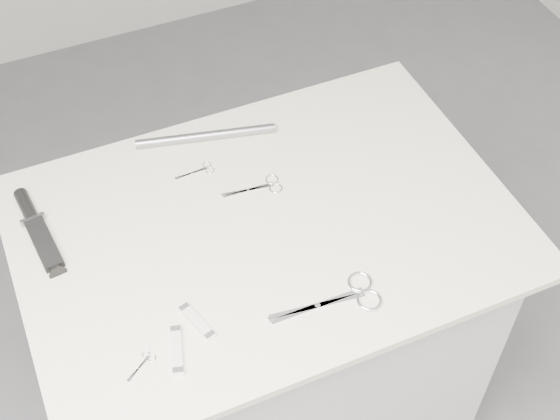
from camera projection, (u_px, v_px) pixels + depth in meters
name	position (u px, v px, depth m)	size (l,w,h in m)	color
plinth	(269.00, 345.00, 1.93)	(0.90, 0.60, 0.90)	#B9B8B6
display_board	(267.00, 226.00, 1.58)	(1.00, 0.70, 0.02)	beige
large_shears	(348.00, 296.00, 1.46)	(0.21, 0.09, 0.01)	white
embroidery_scissors_a	(263.00, 187.00, 1.64)	(0.13, 0.06, 0.00)	white
embroidery_scissors_b	(200.00, 171.00, 1.67)	(0.09, 0.04, 0.00)	white
tiny_scissors	(143.00, 363.00, 1.36)	(0.06, 0.05, 0.00)	white
sheathed_knife	(36.00, 226.00, 1.56)	(0.06, 0.23, 0.03)	black
pocket_knife_a	(177.00, 350.00, 1.38)	(0.05, 0.10, 0.01)	beige
pocket_knife_b	(197.00, 322.00, 1.42)	(0.04, 0.09, 0.01)	beige
metal_rail	(206.00, 136.00, 1.73)	(0.02, 0.02, 0.31)	gray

